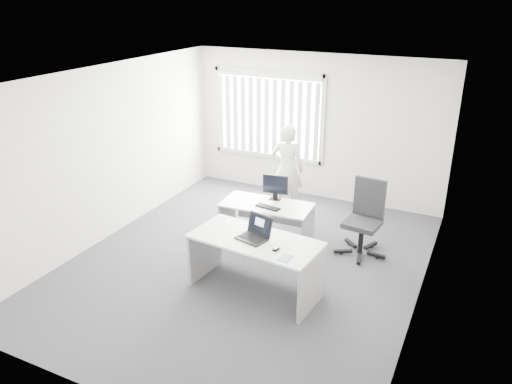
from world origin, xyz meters
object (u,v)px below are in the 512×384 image
at_px(desk_far, 266,214).
at_px(person, 287,169).
at_px(office_chair, 363,231).
at_px(laptop, 252,229).
at_px(desk_near, 255,254).
at_px(monitor, 275,187).

relative_size(desk_far, person, 0.89).
bearing_deg(office_chair, laptop, -115.36).
distance_m(office_chair, laptop, 2.13).
xyz_separation_m(desk_near, person, (-0.64, 2.66, 0.26)).
relative_size(laptop, monitor, 0.92).
bearing_deg(office_chair, monitor, -170.58).
distance_m(desk_near, person, 2.74).
xyz_separation_m(desk_far, monitor, (0.05, 0.23, 0.40)).
relative_size(office_chair, person, 0.71).
height_order(office_chair, person, person).
relative_size(person, laptop, 4.26).
xyz_separation_m(desk_near, laptop, (-0.04, -0.04, 0.37)).
height_order(desk_near, office_chair, office_chair).
bearing_deg(desk_near, office_chair, 64.25).
bearing_deg(office_chair, person, 156.83).
bearing_deg(desk_far, laptop, -76.13).
bearing_deg(laptop, person, 117.53).
height_order(person, laptop, person).
bearing_deg(monitor, desk_far, -108.45).
height_order(office_chair, monitor, office_chair).
xyz_separation_m(person, monitor, (0.21, -1.03, 0.04)).
bearing_deg(person, laptop, 96.84).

